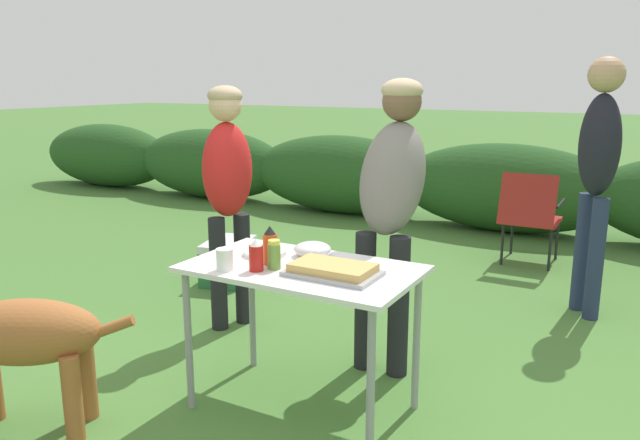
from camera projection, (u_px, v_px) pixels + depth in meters
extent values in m
plane|color=#477533|center=(303.00, 407.00, 3.13)|extent=(60.00, 60.00, 0.00)
ellipsoid|color=#234C1E|center=(107.00, 155.00, 9.52)|extent=(2.40, 0.90, 0.94)
ellipsoid|color=#234C1E|center=(211.00, 164.00, 8.57)|extent=(2.40, 0.90, 0.94)
ellipsoid|color=#234C1E|center=(340.00, 174.00, 7.62)|extent=(2.40, 0.90, 0.94)
ellipsoid|color=#234C1E|center=(506.00, 188.00, 6.67)|extent=(2.40, 0.90, 0.94)
cube|color=white|center=(302.00, 269.00, 2.97)|extent=(1.10, 0.64, 0.02)
cylinder|color=gray|center=(189.00, 341.00, 3.06)|extent=(0.04, 0.04, 0.71)
cylinder|color=gray|center=(371.00, 388.00, 2.59)|extent=(0.04, 0.04, 0.71)
cylinder|color=gray|center=(252.00, 307.00, 3.52)|extent=(0.04, 0.04, 0.71)
cylinder|color=gray|center=(417.00, 341.00, 3.05)|extent=(0.04, 0.04, 0.71)
cube|color=#9E9EA3|center=(333.00, 273.00, 2.83)|extent=(0.42, 0.25, 0.02)
cube|color=tan|center=(333.00, 268.00, 2.82)|extent=(0.37, 0.22, 0.04)
cylinder|color=white|center=(265.00, 252.00, 3.16)|extent=(0.22, 0.22, 0.03)
ellipsoid|color=silver|center=(312.00, 249.00, 3.13)|extent=(0.19, 0.19, 0.07)
cylinder|color=white|center=(225.00, 259.00, 2.90)|extent=(0.08, 0.08, 0.10)
cylinder|color=#CC4214|center=(270.00, 249.00, 2.99)|extent=(0.07, 0.07, 0.15)
cone|color=black|center=(270.00, 230.00, 2.97)|extent=(0.06, 0.06, 0.04)
cylinder|color=olive|center=(274.00, 257.00, 2.92)|extent=(0.06, 0.06, 0.12)
cylinder|color=#D1CC47|center=(274.00, 242.00, 2.90)|extent=(0.06, 0.06, 0.02)
cylinder|color=red|center=(256.00, 258.00, 2.89)|extent=(0.07, 0.07, 0.12)
cone|color=white|center=(256.00, 242.00, 2.87)|extent=(0.06, 0.06, 0.03)
cylinder|color=black|center=(365.00, 301.00, 3.49)|extent=(0.12, 0.12, 0.79)
cylinder|color=black|center=(398.00, 307.00, 3.40)|extent=(0.12, 0.12, 0.79)
ellipsoid|color=slate|center=(392.00, 178.00, 3.40)|extent=(0.38, 0.49, 0.69)
sphere|color=brown|center=(402.00, 101.00, 3.41)|extent=(0.22, 0.22, 0.22)
ellipsoid|color=tan|center=(402.00, 90.00, 3.40)|extent=(0.23, 0.23, 0.13)
cylinder|color=black|center=(218.00, 274.00, 4.05)|extent=(0.11, 0.11, 0.75)
cylinder|color=black|center=(243.00, 269.00, 4.16)|extent=(0.11, 0.11, 0.75)
ellipsoid|color=red|center=(227.00, 170.00, 3.95)|extent=(0.35, 0.41, 0.60)
sphere|color=#DBAD89|center=(225.00, 105.00, 3.86)|extent=(0.21, 0.21, 0.21)
ellipsoid|color=tan|center=(225.00, 95.00, 3.85)|extent=(0.22, 0.22, 0.12)
cylinder|color=#232D4C|center=(582.00, 252.00, 4.38)|extent=(0.11, 0.11, 0.84)
cylinder|color=#232D4C|center=(596.00, 260.00, 4.20)|extent=(0.11, 0.11, 0.84)
ellipsoid|color=black|center=(600.00, 145.00, 4.12)|extent=(0.39, 0.41, 0.68)
sphere|color=tan|center=(607.00, 74.00, 4.02)|extent=(0.23, 0.23, 0.23)
cylinder|color=#9E5B2D|center=(73.00, 399.00, 2.81)|extent=(0.09, 0.09, 0.41)
cylinder|color=#9E5B2D|center=(87.00, 378.00, 3.00)|extent=(0.09, 0.09, 0.41)
ellipsoid|color=#9E5B2D|center=(25.00, 332.00, 2.83)|extent=(0.75, 0.62, 0.31)
cylinder|color=#9E5B2D|center=(112.00, 328.00, 2.84)|extent=(0.21, 0.16, 0.12)
cube|color=maroon|center=(532.00, 220.00, 5.53)|extent=(0.46, 0.46, 0.03)
cube|color=maroon|center=(528.00, 200.00, 5.24)|extent=(0.46, 0.17, 0.44)
cylinder|color=black|center=(502.00, 244.00, 5.50)|extent=(0.02, 0.02, 0.38)
cylinder|color=black|center=(550.00, 250.00, 5.31)|extent=(0.02, 0.02, 0.38)
cylinder|color=black|center=(512.00, 234.00, 5.84)|extent=(0.02, 0.02, 0.38)
cylinder|color=black|center=(557.00, 239.00, 5.65)|extent=(0.02, 0.02, 0.38)
cylinder|color=black|center=(507.00, 199.00, 5.60)|extent=(0.03, 0.41, 0.02)
cylinder|color=black|center=(561.00, 203.00, 5.39)|extent=(0.03, 0.41, 0.02)
cube|color=#286B3D|center=(229.00, 264.00, 5.06)|extent=(0.43, 0.55, 0.28)
cube|color=silver|center=(228.00, 244.00, 5.02)|extent=(0.43, 0.55, 0.06)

